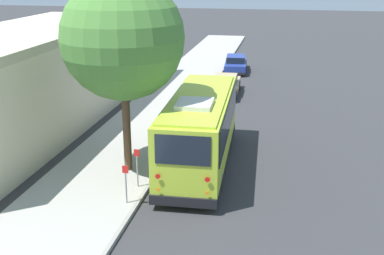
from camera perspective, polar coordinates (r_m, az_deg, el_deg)
ground_plane at (r=21.10m, az=0.68°, el=-4.50°), size 160.00×160.00×0.00m
sidewalk_slab at (r=21.99m, az=-8.96°, el=-3.54°), size 80.00×4.37×0.15m
curb_strip at (r=21.36m, az=-3.25°, el=-4.01°), size 80.00×0.14×0.15m
shuttle_bus at (r=20.40m, az=0.96°, el=0.02°), size 8.79×2.93×3.33m
parked_sedan_tan at (r=32.65m, az=3.97°, el=4.98°), size 4.66×1.84×1.29m
parked_sedan_blue at (r=39.98m, az=5.20°, el=7.51°), size 4.67×2.01×1.33m
street_tree at (r=19.10m, az=-8.15°, el=11.45°), size 4.83×4.83×8.63m
sign_post_near at (r=17.44m, az=-7.84°, el=-6.64°), size 0.06×0.22×1.45m
sign_post_far at (r=18.61m, az=-6.51°, el=-4.74°), size 0.06×0.22×1.54m
building_backdrop at (r=29.13m, az=-18.80°, el=5.96°), size 23.96×8.51×5.16m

